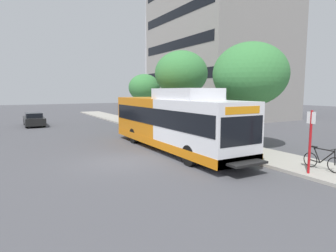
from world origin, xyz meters
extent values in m
plane|color=#4C4C51|center=(0.00, 8.00, 0.00)|extent=(120.00, 120.00, 0.00)
cube|color=#A8A399|center=(7.00, 6.00, 0.07)|extent=(3.00, 56.00, 0.14)
cube|color=white|center=(3.70, -1.59, 1.69)|extent=(2.54, 5.80, 2.73)
cube|color=orange|center=(3.70, 4.21, 1.69)|extent=(2.54, 5.80, 2.73)
cube|color=orange|center=(3.70, 1.31, 0.54)|extent=(2.57, 11.60, 0.44)
cube|color=black|center=(3.70, 1.31, 2.05)|extent=(2.58, 11.25, 0.96)
cube|color=black|center=(3.70, -4.45, 1.85)|extent=(2.34, 0.10, 1.24)
cube|color=orange|center=(3.70, -4.46, 2.72)|extent=(1.90, 0.08, 0.32)
cube|color=white|center=(3.70, -0.14, 3.35)|extent=(2.16, 4.06, 0.60)
cube|color=black|center=(3.70, -4.84, 0.55)|extent=(1.78, 0.60, 0.10)
cylinder|color=black|center=(2.57, -2.28, 0.50)|extent=(0.30, 1.00, 1.00)
cylinder|color=black|center=(4.83, -2.28, 0.50)|extent=(0.30, 1.00, 1.00)
cylinder|color=black|center=(2.57, 4.50, 0.50)|extent=(0.30, 1.00, 1.00)
cylinder|color=black|center=(4.83, 4.50, 0.50)|extent=(0.30, 1.00, 1.00)
cylinder|color=red|center=(5.89, -6.09, 1.44)|extent=(0.10, 0.10, 2.60)
cube|color=white|center=(5.87, -6.09, 2.44)|extent=(0.04, 0.36, 0.48)
torus|color=black|center=(6.85, -6.60, 0.47)|extent=(0.04, 0.66, 0.66)
torus|color=black|center=(6.85, -5.50, 0.47)|extent=(0.04, 0.66, 0.66)
cylinder|color=black|center=(6.85, -6.25, 0.74)|extent=(0.05, 0.64, 0.64)
cylinder|color=black|center=(6.85, -5.80, 0.74)|extent=(0.05, 0.34, 0.62)
cylinder|color=black|center=(6.85, -6.10, 1.04)|extent=(0.05, 0.90, 0.05)
cylinder|color=black|center=(6.85, -5.73, 0.46)|extent=(0.05, 0.45, 0.08)
cylinder|color=black|center=(6.85, -6.58, 0.81)|extent=(0.05, 0.10, 0.67)
cylinder|color=black|center=(6.85, -6.55, 1.14)|extent=(0.52, 0.03, 0.03)
cube|color=black|center=(6.85, -5.65, 1.08)|extent=(0.12, 0.24, 0.06)
cylinder|color=#4C3823|center=(7.87, -0.69, 1.49)|extent=(0.28, 0.28, 2.70)
ellipsoid|color=#3D8442|center=(7.87, -0.69, 4.49)|extent=(4.40, 4.40, 3.74)
cylinder|color=#4C3823|center=(7.84, 6.95, 1.73)|extent=(0.28, 0.28, 3.18)
ellipsoid|color=#3D8442|center=(7.84, 6.95, 4.94)|extent=(4.33, 4.33, 3.68)
cylinder|color=#4C3823|center=(7.73, 13.97, 1.39)|extent=(0.28, 0.28, 2.50)
ellipsoid|color=#3D8442|center=(7.73, 13.97, 3.86)|extent=(3.25, 3.25, 2.76)
cube|color=black|center=(-2.50, 18.32, 0.55)|extent=(1.80, 4.50, 0.70)
cube|color=black|center=(-2.50, 18.42, 1.05)|extent=(1.48, 2.34, 0.56)
cylinder|color=black|center=(-3.30, 16.97, 0.32)|extent=(0.20, 0.64, 0.64)
cylinder|color=black|center=(-1.70, 16.97, 0.32)|extent=(0.20, 0.64, 0.64)
cylinder|color=black|center=(-3.30, 19.67, 0.32)|extent=(0.20, 0.64, 0.64)
cylinder|color=black|center=(-1.70, 19.67, 0.32)|extent=(0.20, 0.64, 0.64)
cube|color=gray|center=(19.61, 16.70, 14.26)|extent=(13.08, 16.06, 28.52)
cube|color=black|center=(19.61, 16.70, 1.78)|extent=(13.14, 14.78, 1.10)
cube|color=black|center=(19.61, 16.70, 5.35)|extent=(13.14, 14.78, 1.10)
cube|color=black|center=(19.61, 16.70, 8.91)|extent=(13.14, 14.78, 1.10)
cube|color=black|center=(19.61, 16.70, 12.48)|extent=(13.14, 14.78, 1.10)
cylinder|color=#B7B7BC|center=(16.15, 30.96, 2.60)|extent=(1.10, 1.10, 5.20)
cylinder|color=#B7B7BC|center=(16.15, 30.96, 7.81)|extent=(0.91, 0.91, 5.20)
cylinder|color=#B7B7BC|center=(16.15, 30.96, 13.01)|extent=(0.72, 0.72, 5.20)
cylinder|color=#B7B7BC|center=(16.15, 30.96, 18.21)|extent=(0.52, 0.52, 5.20)
camera|label=1|loc=(-4.77, -13.22, 3.51)|focal=30.57mm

